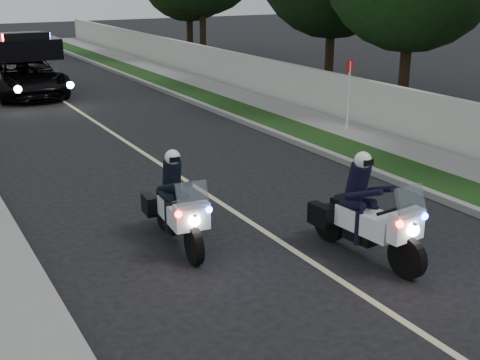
% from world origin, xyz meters
% --- Properties ---
extents(ground, '(120.00, 120.00, 0.00)m').
position_xyz_m(ground, '(0.00, 0.00, 0.00)').
color(ground, black).
rests_on(ground, ground).
extents(curb_right, '(0.20, 60.00, 0.15)m').
position_xyz_m(curb_right, '(4.10, 10.00, 0.07)').
color(curb_right, gray).
rests_on(curb_right, ground).
extents(grass_verge, '(1.20, 60.00, 0.16)m').
position_xyz_m(grass_verge, '(4.80, 10.00, 0.08)').
color(grass_verge, '#193814').
rests_on(grass_verge, ground).
extents(sidewalk_right, '(1.40, 60.00, 0.16)m').
position_xyz_m(sidewalk_right, '(6.10, 10.00, 0.08)').
color(sidewalk_right, gray).
rests_on(sidewalk_right, ground).
extents(property_wall, '(0.22, 60.00, 1.50)m').
position_xyz_m(property_wall, '(7.10, 10.00, 0.75)').
color(property_wall, beige).
rests_on(property_wall, ground).
extents(lane_marking, '(0.12, 50.00, 0.01)m').
position_xyz_m(lane_marking, '(0.00, 10.00, 0.00)').
color(lane_marking, '#BFB78C').
rests_on(lane_marking, ground).
extents(police_moto_left, '(0.89, 2.07, 1.71)m').
position_xyz_m(police_moto_left, '(-1.63, 2.22, 0.00)').
color(police_moto_left, silver).
rests_on(police_moto_left, ground).
extents(police_moto_right, '(0.95, 2.21, 1.83)m').
position_xyz_m(police_moto_right, '(0.88, 0.17, 0.00)').
color(police_moto_right, white).
rests_on(police_moto_right, ground).
extents(police_suv, '(2.63, 5.57, 2.69)m').
position_xyz_m(police_suv, '(-0.91, 18.50, 0.00)').
color(police_suv, black).
rests_on(police_suv, ground).
extents(sign_post, '(0.46, 0.46, 2.29)m').
position_xyz_m(sign_post, '(6.00, 7.00, 0.00)').
color(sign_post, '#A00B17').
rests_on(sign_post, ground).
extents(tree_right_b, '(7.32, 7.32, 9.72)m').
position_xyz_m(tree_right_b, '(9.54, 8.43, 0.00)').
color(tree_right_b, '#183C14').
rests_on(tree_right_b, ground).
extents(tree_right_c, '(6.87, 6.87, 9.96)m').
position_xyz_m(tree_right_c, '(9.94, 13.08, 0.00)').
color(tree_right_c, black).
rests_on(tree_right_c, ground).
extents(tree_right_d, '(8.24, 8.24, 11.27)m').
position_xyz_m(tree_right_d, '(10.06, 24.80, 0.00)').
color(tree_right_d, '#163612').
rests_on(tree_right_d, ground).
extents(tree_right_e, '(6.36, 6.36, 9.43)m').
position_xyz_m(tree_right_e, '(9.88, 26.13, 0.00)').
color(tree_right_e, black).
rests_on(tree_right_e, ground).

